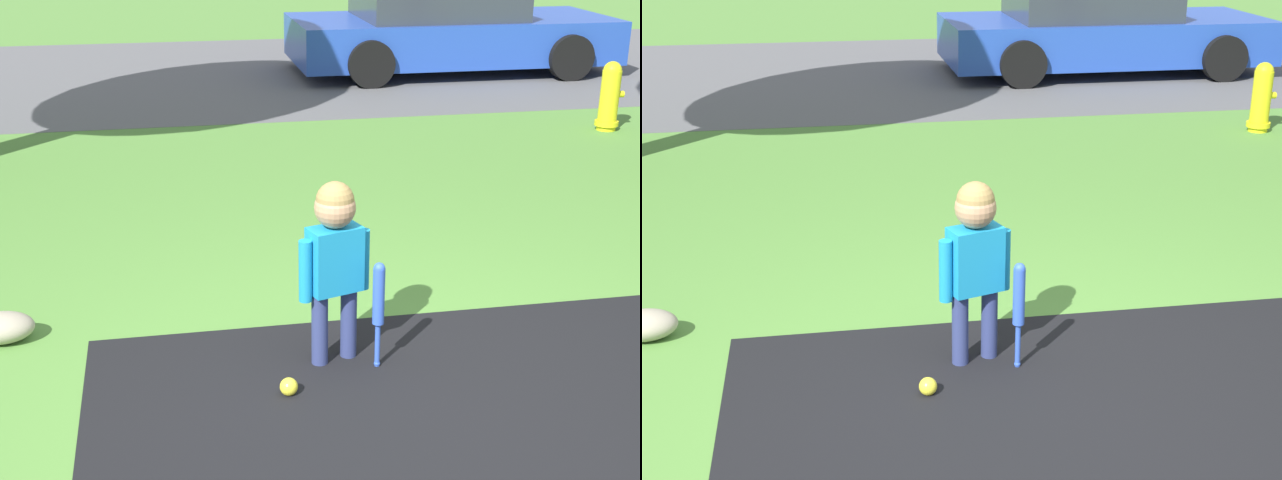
# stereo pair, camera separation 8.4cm
# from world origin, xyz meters

# --- Properties ---
(ground_plane) EXTENTS (60.00, 60.00, 0.00)m
(ground_plane) POSITION_xyz_m (0.00, 0.00, 0.00)
(ground_plane) COLOR #518438
(street_strip) EXTENTS (40.00, 6.00, 0.01)m
(street_strip) POSITION_xyz_m (0.00, 8.84, 0.00)
(street_strip) COLOR #59595B
(street_strip) RESTS_ON ground
(child) EXTENTS (0.38, 0.22, 0.98)m
(child) POSITION_xyz_m (-0.24, 0.56, 0.63)
(child) COLOR navy
(child) RESTS_ON ground
(baseball_bat) EXTENTS (0.06, 0.06, 0.58)m
(baseball_bat) POSITION_xyz_m (-0.04, 0.45, 0.38)
(baseball_bat) COLOR blue
(baseball_bat) RESTS_ON ground
(sports_ball) EXTENTS (0.09, 0.09, 0.09)m
(sports_ball) POSITION_xyz_m (-0.53, 0.25, 0.04)
(sports_ball) COLOR yellow
(sports_ball) RESTS_ON ground
(fire_hydrant) EXTENTS (0.27, 0.24, 0.71)m
(fire_hydrant) POSITION_xyz_m (3.53, 4.88, 0.35)
(fire_hydrant) COLOR yellow
(fire_hydrant) RESTS_ON ground
(parked_car) EXTENTS (4.36, 2.10, 1.17)m
(parked_car) POSITION_xyz_m (2.94, 8.44, 0.56)
(parked_car) COLOR #2347AD
(parked_car) RESTS_ON ground
(edging_rock) EXTENTS (0.36, 0.25, 0.17)m
(edging_rock) POSITION_xyz_m (-1.98, 1.09, 0.08)
(edging_rock) COLOR #9E937F
(edging_rock) RESTS_ON ground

